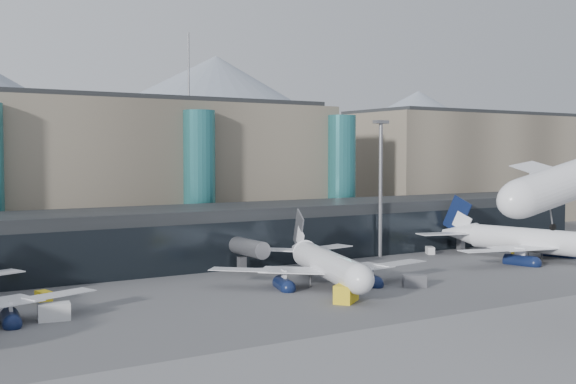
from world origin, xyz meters
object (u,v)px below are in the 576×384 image
(veh_a, at_px, (54,312))
(veh_g, at_px, (357,274))
(veh_b, at_px, (44,296))
(jet_parked_right, at_px, (521,233))
(lightmast_mid, at_px, (381,180))
(veh_e, at_px, (518,255))
(veh_c, at_px, (414,281))
(veh_d, at_px, (430,250))
(veh_h, at_px, (346,293))
(jet_parked_mid, at_px, (321,254))

(veh_a, distance_m, veh_g, 47.67)
(veh_g, bearing_deg, veh_b, -126.83)
(jet_parked_right, bearing_deg, lightmast_mid, 40.55)
(lightmast_mid, distance_m, veh_a, 69.60)
(jet_parked_right, xyz_separation_m, veh_e, (-1.42, -0.50, -4.04))
(veh_b, bearing_deg, veh_e, -106.78)
(veh_a, relative_size, veh_g, 1.62)
(lightmast_mid, relative_size, veh_a, 7.13)
(lightmast_mid, bearing_deg, veh_c, -120.00)
(veh_d, distance_m, veh_g, 31.72)
(veh_a, distance_m, veh_d, 78.14)
(veh_b, height_order, veh_h, veh_h)
(veh_b, relative_size, veh_g, 1.08)
(veh_c, xyz_separation_m, veh_g, (-2.31, 10.73, -0.27))
(veh_a, xyz_separation_m, veh_b, (1.56, 11.73, -0.32))
(veh_a, bearing_deg, jet_parked_right, 13.17)
(veh_a, distance_m, veh_c, 50.15)
(jet_parked_mid, height_order, veh_a, jet_parked_mid)
(jet_parked_right, bearing_deg, veh_e, 96.40)
(veh_h, bearing_deg, veh_e, -21.34)
(veh_d, bearing_deg, jet_parked_mid, 141.89)
(veh_c, bearing_deg, veh_b, -172.22)
(jet_parked_mid, relative_size, veh_a, 9.96)
(veh_e, height_order, veh_g, veh_e)
(veh_a, xyz_separation_m, veh_c, (49.76, -6.24, -0.10))
(veh_c, relative_size, veh_h, 0.76)
(jet_parked_right, distance_m, veh_c, 38.09)
(jet_parked_right, distance_m, veh_h, 53.11)
(jet_parked_right, xyz_separation_m, veh_a, (-85.95, -5.00, -3.77))
(jet_parked_right, relative_size, veh_c, 11.97)
(jet_parked_mid, height_order, veh_b, jet_parked_mid)
(veh_e, bearing_deg, veh_g, 165.41)
(jet_parked_mid, height_order, veh_d, jet_parked_mid)
(lightmast_mid, distance_m, jet_parked_right, 27.63)
(veh_b, bearing_deg, jet_parked_mid, -113.27)
(jet_parked_mid, relative_size, veh_b, 14.98)
(veh_a, bearing_deg, veh_c, 2.70)
(veh_c, xyz_separation_m, veh_d, (26.17, 24.69, -0.20))
(veh_d, xyz_separation_m, veh_g, (-28.48, -13.96, -0.06))
(jet_parked_right, distance_m, veh_g, 38.72)
(veh_c, xyz_separation_m, veh_e, (34.77, 10.74, -0.17))
(veh_d, relative_size, veh_e, 0.95)
(veh_a, relative_size, veh_h, 0.83)
(jet_parked_mid, height_order, jet_parked_right, jet_parked_right)
(jet_parked_right, relative_size, veh_e, 15.08)
(veh_h, bearing_deg, jet_parked_mid, 31.40)
(jet_parked_mid, relative_size, veh_h, 8.27)
(jet_parked_mid, bearing_deg, veh_e, -72.18)
(veh_c, distance_m, veh_g, 10.98)
(veh_e, bearing_deg, veh_b, 160.42)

